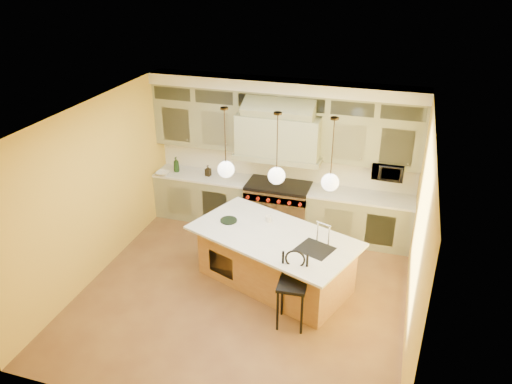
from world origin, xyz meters
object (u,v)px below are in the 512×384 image
(range, at_px, (278,206))
(kitchen_island, at_px, (275,258))
(microwave, at_px, (388,170))
(counter_stool, at_px, (293,285))

(range, height_order, kitchen_island, kitchen_island)
(microwave, bearing_deg, range, -176.88)
(range, height_order, microwave, microwave)
(microwave, bearing_deg, counter_stool, -111.24)
(range, relative_size, microwave, 2.21)
(kitchen_island, xyz_separation_m, microwave, (1.55, 1.82, 0.98))
(kitchen_island, bearing_deg, range, 124.14)
(range, distance_m, microwave, 2.18)
(range, xyz_separation_m, microwave, (1.95, 0.11, 0.96))
(range, height_order, counter_stool, counter_stool)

